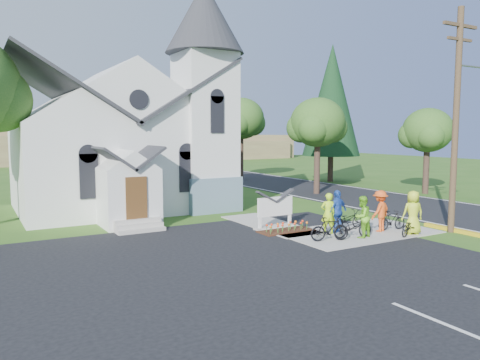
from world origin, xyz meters
TOP-DOWN VIEW (x-y plane):
  - ground at (0.00, 0.00)m, footprint 120.00×120.00m
  - parking_lot at (-7.00, -2.00)m, footprint 20.00×16.00m
  - road at (10.00, 15.00)m, footprint 8.00×90.00m
  - sidewalk at (1.50, 0.50)m, footprint 7.00×4.00m
  - church at (-5.48, 12.48)m, footprint 12.35×12.00m
  - church_sign at (-1.20, 3.20)m, footprint 2.20×0.40m
  - flower_bed at (-1.20, 2.30)m, footprint 2.60×1.10m
  - utility_pole at (5.36, -1.50)m, footprint 3.45×0.28m
  - tree_road_near at (8.50, 12.00)m, footprint 4.00×4.00m
  - tree_road_mid at (9.00, 24.00)m, footprint 4.40×4.40m
  - tree_road_far at (15.50, 8.00)m, footprint 3.60×3.60m
  - conifer at (15.00, 18.00)m, footprint 5.20×5.20m
  - distant_hills at (3.36, 56.33)m, footprint 61.00×10.00m
  - cyclist_0 at (0.05, 0.87)m, footprint 0.78×0.66m
  - bike_0 at (0.46, -0.25)m, footprint 1.89×1.02m
  - cyclist_1 at (0.81, -0.44)m, footprint 1.01×0.87m
  - bike_1 at (-0.81, -0.25)m, footprint 1.74×0.96m
  - cyclist_2 at (0.60, 0.87)m, footprint 1.18×0.62m
  - bike_2 at (1.57, 1.24)m, footprint 1.70×0.71m
  - cyclist_3 at (2.43, 0.08)m, footprint 1.35×0.97m
  - bike_3 at (3.10, -0.02)m, footprint 1.56×0.62m
  - cyclist_4 at (3.23, -1.07)m, footprint 1.11×0.92m
  - bike_4 at (2.91, -1.20)m, footprint 1.67×0.99m

SIDE VIEW (x-z plane):
  - ground at x=0.00m, z-range 0.00..0.00m
  - parking_lot at x=-7.00m, z-range 0.00..0.02m
  - road at x=10.00m, z-range 0.00..0.02m
  - sidewalk at x=1.50m, z-range 0.00..0.05m
  - flower_bed at x=-1.20m, z-range 0.00..0.07m
  - bike_4 at x=2.91m, z-range 0.05..0.88m
  - bike_2 at x=1.57m, z-range 0.05..0.92m
  - bike_3 at x=3.10m, z-range 0.05..0.96m
  - bike_0 at x=0.46m, z-range 0.05..0.99m
  - bike_1 at x=-0.81m, z-range 0.05..1.06m
  - cyclist_1 at x=0.81m, z-range 0.05..1.85m
  - cyclist_0 at x=0.05m, z-range 0.05..1.88m
  - cyclist_3 at x=2.43m, z-range 0.05..1.93m
  - cyclist_2 at x=0.60m, z-range 0.05..1.97m
  - cyclist_4 at x=3.23m, z-range 0.05..1.99m
  - church_sign at x=-1.20m, z-range 0.18..1.88m
  - distant_hills at x=3.36m, z-range -0.63..4.97m
  - tree_road_far at x=15.50m, z-range 1.48..7.78m
  - tree_road_near at x=8.50m, z-range 1.68..8.73m
  - church at x=-5.48m, z-range -1.25..11.75m
  - utility_pole at x=5.36m, z-range 0.40..10.40m
  - tree_road_mid at x=9.00m, z-range 1.88..9.68m
  - conifer at x=15.00m, z-range 1.19..13.59m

